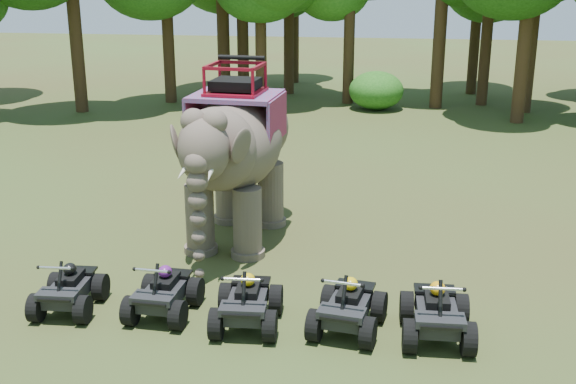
# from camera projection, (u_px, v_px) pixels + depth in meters

# --- Properties ---
(ground) EXTENTS (110.00, 110.00, 0.00)m
(ground) POSITION_uv_depth(u_px,v_px,m) (280.00, 295.00, 15.24)
(ground) COLOR #47381E
(ground) RESTS_ON ground
(elephant) EXTENTS (2.78, 5.53, 4.50)m
(elephant) POSITION_uv_depth(u_px,v_px,m) (236.00, 152.00, 17.72)
(elephant) COLOR brown
(elephant) RESTS_ON ground
(atv_0) EXTENTS (1.24, 1.65, 1.18)m
(atv_0) POSITION_uv_depth(u_px,v_px,m) (68.00, 283.00, 14.40)
(atv_0) COLOR black
(atv_0) RESTS_ON ground
(atv_1) EXTENTS (1.28, 1.70, 1.21)m
(atv_1) POSITION_uv_depth(u_px,v_px,m) (163.00, 286.00, 14.22)
(atv_1) COLOR black
(atv_1) RESTS_ON ground
(atv_2) EXTENTS (1.34, 1.77, 1.26)m
(atv_2) POSITION_uv_depth(u_px,v_px,m) (247.00, 296.00, 13.76)
(atv_2) COLOR black
(atv_2) RESTS_ON ground
(atv_3) EXTENTS (1.50, 1.88, 1.26)m
(atv_3) POSITION_uv_depth(u_px,v_px,m) (348.00, 300.00, 13.59)
(atv_3) COLOR black
(atv_3) RESTS_ON ground
(atv_4) EXTENTS (1.35, 1.81, 1.31)m
(atv_4) POSITION_uv_depth(u_px,v_px,m) (437.00, 306.00, 13.31)
(atv_4) COLOR black
(atv_4) RESTS_ON ground
(tree_0) EXTENTS (5.45, 5.45, 7.79)m
(tree_0) POSITION_uv_depth(u_px,v_px,m) (350.00, 23.00, 34.80)
(tree_0) COLOR #195114
(tree_0) RESTS_ON ground
(tree_1) EXTENTS (6.93, 6.93, 9.91)m
(tree_1) POSITION_uv_depth(u_px,v_px,m) (442.00, 2.00, 33.37)
(tree_1) COLOR #195114
(tree_1) RESTS_ON ground
(tree_2) EXTENTS (6.31, 6.31, 9.02)m
(tree_2) POSITION_uv_depth(u_px,v_px,m) (527.00, 17.00, 30.29)
(tree_2) COLOR #195114
(tree_2) RESTS_ON ground
(tree_26) EXTENTS (6.73, 6.73, 9.62)m
(tree_26) POSITION_uv_depth(u_px,v_px,m) (73.00, 6.00, 32.51)
(tree_26) COLOR #195114
(tree_26) RESTS_ON ground
(tree_27) EXTENTS (6.16, 6.16, 8.80)m
(tree_27) POSITION_uv_depth(u_px,v_px,m) (167.00, 12.00, 34.93)
(tree_27) COLOR #195114
(tree_27) RESTS_ON ground
(tree_28) EXTENTS (5.69, 5.69, 8.13)m
(tree_28) POSITION_uv_depth(u_px,v_px,m) (261.00, 20.00, 34.31)
(tree_28) COLOR #195114
(tree_28) RESTS_ON ground
(tree_30) EXTENTS (6.79, 6.79, 9.70)m
(tree_30) POSITION_uv_depth(u_px,v_px,m) (242.00, 1.00, 36.48)
(tree_30) COLOR #195114
(tree_30) RESTS_ON ground
(tree_32) EXTENTS (6.20, 6.20, 8.86)m
(tree_32) POSITION_uv_depth(u_px,v_px,m) (534.00, 15.00, 32.50)
(tree_32) COLOR #195114
(tree_32) RESTS_ON ground
(tree_34) EXTENTS (5.13, 5.13, 7.33)m
(tree_34) POSITION_uv_depth(u_px,v_px,m) (295.00, 18.00, 41.12)
(tree_34) COLOR #195114
(tree_34) RESTS_ON ground
(tree_36) EXTENTS (5.56, 5.56, 7.94)m
(tree_36) POSITION_uv_depth(u_px,v_px,m) (289.00, 17.00, 37.46)
(tree_36) COLOR #195114
(tree_36) RESTS_ON ground
(tree_38) EXTENTS (5.50, 5.50, 7.85)m
(tree_38) POSITION_uv_depth(u_px,v_px,m) (488.00, 23.00, 34.38)
(tree_38) COLOR #195114
(tree_38) RESTS_ON ground
(tree_40) EXTENTS (5.39, 5.39, 7.70)m
(tree_40) POSITION_uv_depth(u_px,v_px,m) (476.00, 20.00, 37.41)
(tree_40) COLOR #195114
(tree_40) RESTS_ON ground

